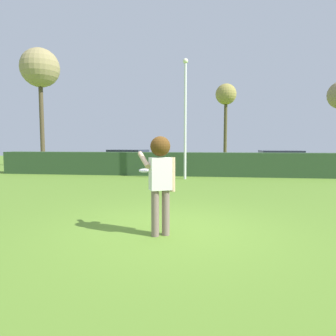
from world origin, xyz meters
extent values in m
plane|color=olive|center=(0.00, 0.00, 0.00)|extent=(60.00, 60.00, 0.00)
cylinder|color=#7D675E|center=(-0.24, -0.44, 0.42)|extent=(0.14, 0.14, 0.84)
cylinder|color=#7D675E|center=(-0.06, -0.35, 0.42)|extent=(0.14, 0.14, 0.84)
cube|color=silver|center=(-0.15, -0.40, 1.13)|extent=(0.44, 0.37, 0.58)
cylinder|color=tan|center=(-0.48, -0.25, 1.37)|extent=(0.35, 0.59, 0.30)
cylinder|color=tan|center=(0.06, -0.29, 1.11)|extent=(0.09, 0.09, 0.62)
sphere|color=tan|center=(-0.15, -0.40, 1.59)|extent=(0.22, 0.22, 0.22)
sphere|color=#4D3010|center=(-0.15, -0.40, 1.62)|extent=(0.36, 0.36, 0.36)
cylinder|color=white|center=(-0.49, -0.10, 1.16)|extent=(0.23, 0.23, 0.05)
cylinder|color=silver|center=(-0.40, 8.21, 2.62)|extent=(0.12, 0.12, 5.25)
sphere|color=#F2EFCC|center=(-0.40, 8.21, 5.35)|extent=(0.24, 0.24, 0.24)
cube|color=#2C4727|center=(0.00, 9.68, 0.59)|extent=(20.67, 0.90, 1.19)
cube|color=#263FA5|center=(-4.31, 12.57, 0.57)|extent=(4.48, 2.63, 0.55)
cube|color=#2D333D|center=(-4.31, 12.57, 1.05)|extent=(2.50, 2.03, 0.40)
cylinder|color=black|center=(-2.68, 13.06, 0.30)|extent=(0.61, 0.24, 0.60)
cylinder|color=black|center=(-3.08, 11.40, 0.30)|extent=(0.61, 0.24, 0.60)
cylinder|color=black|center=(-5.54, 13.74, 0.30)|extent=(0.61, 0.24, 0.60)
cylinder|color=black|center=(-5.94, 12.08, 0.30)|extent=(0.61, 0.24, 0.60)
cube|color=#1E6633|center=(4.67, 11.88, 0.57)|extent=(4.23, 1.77, 0.55)
cube|color=#2D333D|center=(4.67, 11.88, 1.05)|extent=(2.23, 1.60, 0.40)
cylinder|color=black|center=(6.12, 12.75, 0.30)|extent=(0.60, 0.11, 0.60)
cylinder|color=black|center=(6.15, 11.05, 0.30)|extent=(0.60, 0.11, 0.60)
cylinder|color=black|center=(3.18, 12.70, 0.30)|extent=(0.60, 0.11, 0.60)
cylinder|color=black|center=(3.21, 11.00, 0.30)|extent=(0.60, 0.11, 0.60)
cylinder|color=brown|center=(1.92, 18.13, 2.29)|extent=(0.25, 0.25, 4.59)
sphere|color=#9A8C44|center=(1.92, 18.13, 5.38)|extent=(1.59, 1.59, 1.59)
cylinder|color=brown|center=(-10.80, 13.94, 2.73)|extent=(0.29, 0.29, 5.47)
sphere|color=#998957|center=(-10.80, 13.94, 6.77)|extent=(2.61, 2.61, 2.61)
camera|label=1|loc=(0.72, -5.68, 1.69)|focal=32.23mm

